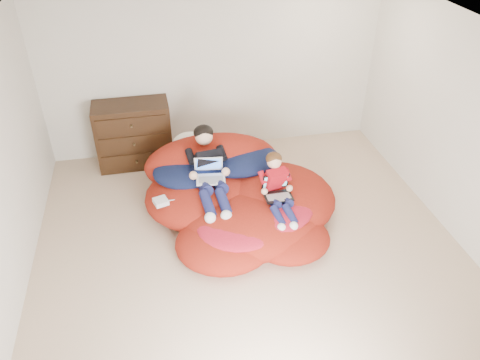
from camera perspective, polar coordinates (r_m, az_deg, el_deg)
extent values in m
cube|color=#C6AB8E|center=(5.73, 1.13, -9.20)|extent=(5.10, 5.10, 0.25)
cube|color=beige|center=(7.10, -3.26, 13.11)|extent=(5.10, 0.02, 2.50)
cube|color=beige|center=(5.91, 25.90, 4.88)|extent=(0.02, 5.10, 2.50)
cube|color=white|center=(4.35, 1.54, 16.76)|extent=(5.10, 5.10, 0.02)
cube|color=black|center=(7.10, -12.82, 5.46)|extent=(1.08, 0.55, 0.97)
cube|color=black|center=(7.00, -12.48, 2.30)|extent=(0.97, 0.03, 0.23)
cylinder|color=#4C3F26|center=(6.99, -12.48, 2.21)|extent=(0.03, 0.06, 0.03)
cube|color=black|center=(6.86, -12.78, 4.35)|extent=(0.97, 0.03, 0.23)
cylinder|color=#4C3F26|center=(6.84, -12.78, 4.27)|extent=(0.03, 0.06, 0.03)
cube|color=black|center=(6.72, -13.10, 6.50)|extent=(0.97, 0.03, 0.23)
cylinder|color=#4C3F26|center=(6.70, -13.09, 6.42)|extent=(0.03, 0.06, 0.03)
ellipsoid|color=#A42112|center=(6.11, -4.35, -1.86)|extent=(1.55, 1.39, 0.56)
ellipsoid|color=#A42112|center=(6.09, 4.20, -2.21)|extent=(1.58, 1.54, 0.57)
ellipsoid|color=#A42112|center=(5.72, 1.44, -5.21)|extent=(1.66, 1.33, 0.53)
ellipsoid|color=#A42112|center=(5.52, -1.85, -7.55)|extent=(1.17, 1.07, 0.39)
ellipsoid|color=#A42112|center=(5.61, 6.05, -7.09)|extent=(0.97, 0.88, 0.32)
ellipsoid|color=#A42112|center=(6.43, -3.46, 2.13)|extent=(1.83, 0.81, 0.81)
ellipsoid|color=#121B41|center=(6.14, -5.89, 1.17)|extent=(1.02, 0.84, 0.26)
ellipsoid|color=#121B41|center=(6.24, -0.03, 2.44)|extent=(1.10, 0.77, 0.26)
ellipsoid|color=red|center=(5.73, 3.61, -3.16)|extent=(1.07, 1.07, 0.20)
ellipsoid|color=red|center=(5.50, -0.05, -5.51)|extent=(1.02, 0.92, 0.18)
ellipsoid|color=silver|center=(6.49, -6.22, 4.62)|extent=(0.45, 0.29, 0.29)
cube|color=black|center=(6.01, -4.08, 2.37)|extent=(0.39, 0.51, 0.45)
sphere|color=#E3AC8A|center=(6.03, -4.42, 5.34)|extent=(0.23, 0.23, 0.23)
ellipsoid|color=black|center=(6.03, -4.48, 5.80)|extent=(0.26, 0.24, 0.20)
cylinder|color=#161A45|center=(5.78, -4.46, -0.69)|extent=(0.20, 0.39, 0.21)
cylinder|color=#161A45|center=(5.54, -3.97, -2.90)|extent=(0.18, 0.37, 0.24)
sphere|color=white|center=(5.43, -3.66, -4.61)|extent=(0.14, 0.14, 0.14)
cylinder|color=#161A45|center=(5.80, -2.61, -0.48)|extent=(0.20, 0.39, 0.21)
cylinder|color=#161A45|center=(5.56, -2.04, -2.67)|extent=(0.18, 0.37, 0.24)
sphere|color=white|center=(5.45, -1.68, -4.37)|extent=(0.14, 0.14, 0.14)
cube|color=red|center=(5.71, 4.25, -0.15)|extent=(0.30, 0.29, 0.39)
sphere|color=#E3AC8A|center=(5.62, 4.19, 2.27)|extent=(0.18, 0.18, 0.18)
ellipsoid|color=#442912|center=(5.62, 4.15, 2.65)|extent=(0.20, 0.19, 0.15)
cylinder|color=#161A45|center=(5.63, 3.99, -2.62)|extent=(0.18, 0.30, 0.16)
cylinder|color=#161A45|center=(5.46, 4.66, -4.41)|extent=(0.16, 0.29, 0.18)
sphere|color=white|center=(5.38, 5.07, -5.80)|extent=(0.10, 0.10, 0.10)
cylinder|color=#161A45|center=(5.67, 5.41, -2.44)|extent=(0.18, 0.30, 0.16)
cylinder|color=#161A45|center=(5.49, 6.13, -4.21)|extent=(0.16, 0.29, 0.18)
sphere|color=white|center=(5.41, 6.55, -5.58)|extent=(0.10, 0.10, 0.10)
cube|color=silver|center=(5.76, -3.58, 0.08)|extent=(0.38, 0.29, 0.01)
cube|color=gray|center=(5.75, -3.56, 0.08)|extent=(0.31, 0.17, 0.00)
cube|color=silver|center=(5.83, -3.87, 1.98)|extent=(0.36, 0.14, 0.23)
cube|color=#3D6DD0|center=(5.83, -3.86, 1.96)|extent=(0.32, 0.11, 0.19)
cube|color=black|center=(5.62, 4.69, -2.02)|extent=(0.34, 0.24, 0.01)
cube|color=gray|center=(5.61, 4.73, -2.01)|extent=(0.29, 0.13, 0.00)
cube|color=black|center=(5.67, 4.36, -0.18)|extent=(0.33, 0.07, 0.23)
cube|color=#4EA1B6|center=(5.66, 4.38, -0.21)|extent=(0.29, 0.05, 0.19)
cube|color=silver|center=(5.74, -9.64, -2.60)|extent=(0.20, 0.20, 0.06)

